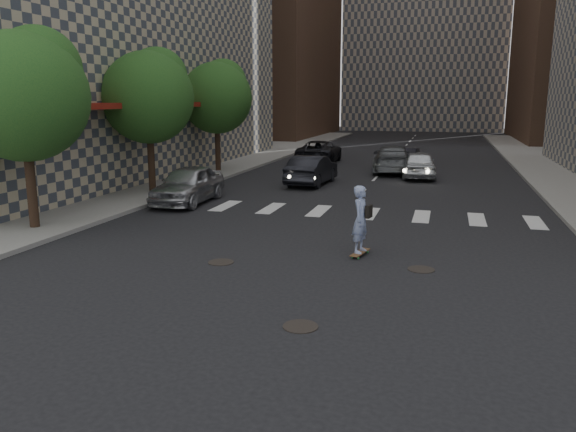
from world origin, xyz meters
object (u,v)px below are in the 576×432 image
Objects in this scene: tree_b at (150,93)px; skateboarder at (361,219)px; traffic_car_b at (392,159)px; traffic_car_d at (418,164)px; silver_sedan at (188,184)px; tree_a at (26,91)px; traffic_car_c at (319,152)px; traffic_car_e at (408,157)px; traffic_car_a at (312,170)px; tree_c at (218,95)px.

skateboarder is at bearing -36.72° from tree_b.
traffic_car_b is 2.59m from traffic_car_d.
silver_sedan is at bearing 54.54° from traffic_car_b.
tree_a reaches higher than traffic_car_d.
traffic_car_e is at bearing 169.69° from traffic_car_c.
traffic_car_d is at bearing 100.40° from skateboarder.
traffic_car_b is at bearing 61.85° from tree_a.
skateboarder reaches higher than traffic_car_a.
tree_b reaches higher than traffic_car_e.
tree_a is 1.17× the size of traffic_car_b.
tree_b is 5.05m from silver_sedan.
skateboarder is 0.36× the size of traffic_car_c.
traffic_car_a is (6.52, 4.76, -3.88)m from tree_b.
tree_a is 7.68m from silver_sedan.
tree_c is 1.40× the size of silver_sedan.
tree_c is at bearing 90.00° from tree_a.
tree_b is at bearing -90.00° from tree_c.
skateboarder is at bearing -1.13° from tree_a.
silver_sedan is at bearing 63.42° from traffic_car_a.
traffic_car_b reaches higher than traffic_car_a.
silver_sedan is (2.66, -9.91, -3.84)m from tree_c.
traffic_car_c is at bearing 81.43° from silver_sedan.
skateboarder is at bearing 102.63° from traffic_car_c.
traffic_car_a is 7.07m from traffic_car_b.
traffic_car_b is at bearing 140.85° from traffic_car_c.
tree_b is 16.05m from traffic_car_c.
skateboarder is 17.10m from traffic_car_d.
skateboarder is (11.02, -8.22, -3.59)m from tree_b.
traffic_car_e is (10.82, 6.05, -4.01)m from tree_c.
traffic_car_a is at bearing -26.44° from tree_c.
tree_b is 14.21m from skateboarder.
traffic_car_b is 1.23× the size of traffic_car_d.
traffic_car_e is (0.73, 3.18, -0.18)m from traffic_car_b.
skateboarder is at bearing -38.80° from silver_sedan.
tree_c reaches higher than traffic_car_a.
traffic_car_a is at bearing 97.66° from traffic_car_c.
tree_a reaches higher than silver_sedan.
silver_sedan is 0.84× the size of traffic_car_c.
traffic_car_e is (10.82, 14.05, -4.01)m from tree_b.
tree_c is 19.93m from skateboarder.
traffic_car_d is (7.08, -6.00, -0.00)m from traffic_car_c.
silver_sedan reaches higher than traffic_car_e.
tree_a reaches higher than traffic_car_e.
skateboarder is at bearing 95.88° from traffic_car_e.
traffic_car_b is at bearing -56.61° from traffic_car_d.
silver_sedan is (2.66, -1.91, -3.84)m from tree_b.
tree_c is at bearing 90.00° from tree_b.
tree_c is 13.03m from traffic_car_e.
traffic_car_c is at bearing -41.66° from traffic_car_b.
traffic_car_b is 1.46× the size of traffic_car_e.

